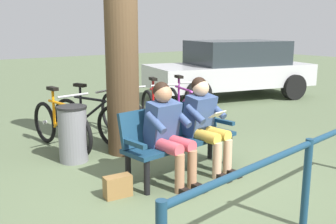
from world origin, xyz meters
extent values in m
plane|color=#566647|center=(0.00, 0.00, 0.00)|extent=(40.00, 40.00, 0.00)
cube|color=navy|center=(-0.10, -0.15, 0.42)|extent=(1.64, 0.60, 0.05)
cube|color=navy|center=(-0.08, -0.34, 0.66)|extent=(1.61, 0.30, 0.42)
cube|color=navy|center=(-0.86, -0.23, 0.56)|extent=(0.10, 0.40, 0.05)
cube|color=navy|center=(0.65, -0.07, 0.56)|extent=(0.10, 0.40, 0.05)
cylinder|color=black|center=(-0.84, -0.05, 0.20)|extent=(0.07, 0.07, 0.40)
cylinder|color=black|center=(0.60, 0.10, 0.20)|extent=(0.07, 0.07, 0.40)
cylinder|color=black|center=(-0.80, -0.39, 0.20)|extent=(0.07, 0.07, 0.40)
cylinder|color=black|center=(0.63, -0.24, 0.20)|extent=(0.07, 0.07, 0.40)
cube|color=#334772|center=(-0.42, -0.20, 0.71)|extent=(0.41, 0.34, 0.55)
sphere|color=#D8A884|center=(-0.42, -0.18, 1.06)|extent=(0.21, 0.21, 0.21)
sphere|color=black|center=(-0.41, -0.21, 1.10)|extent=(0.20, 0.20, 0.20)
cylinder|color=gold|center=(-0.54, -0.01, 0.49)|extent=(0.19, 0.41, 0.15)
cylinder|color=#D8A884|center=(-0.56, 0.19, 0.23)|extent=(0.11, 0.11, 0.45)
cube|color=black|center=(-0.57, 0.29, 0.04)|extent=(0.11, 0.23, 0.07)
cylinder|color=#334772|center=(-0.63, -0.10, 0.77)|extent=(0.12, 0.31, 0.23)
cylinder|color=gold|center=(-0.34, 0.01, 0.49)|extent=(0.19, 0.41, 0.15)
cylinder|color=#D8A884|center=(-0.36, 0.21, 0.23)|extent=(0.11, 0.11, 0.45)
cube|color=black|center=(-0.37, 0.31, 0.04)|extent=(0.11, 0.23, 0.07)
cylinder|color=#334772|center=(-0.23, -0.06, 0.77)|extent=(0.12, 0.31, 0.23)
cube|color=silver|center=(-0.45, 0.10, 0.77)|extent=(0.21, 0.14, 0.09)
cube|color=#334772|center=(0.22, -0.13, 0.71)|extent=(0.41, 0.34, 0.55)
sphere|color=#A87554|center=(0.22, -0.11, 1.06)|extent=(0.21, 0.21, 0.21)
sphere|color=black|center=(0.22, -0.14, 1.10)|extent=(0.20, 0.20, 0.20)
cylinder|color=#D84C59|center=(0.10, 0.05, 0.49)|extent=(0.19, 0.41, 0.15)
cylinder|color=#A87554|center=(0.08, 0.25, 0.23)|extent=(0.11, 0.11, 0.45)
cube|color=black|center=(0.07, 0.35, 0.04)|extent=(0.11, 0.23, 0.07)
cylinder|color=#334772|center=(0.01, -0.04, 0.77)|extent=(0.12, 0.31, 0.23)
cylinder|color=#D84C59|center=(0.30, 0.08, 0.49)|extent=(0.19, 0.41, 0.15)
cylinder|color=#A87554|center=(0.28, 0.27, 0.23)|extent=(0.11, 0.11, 0.45)
cube|color=black|center=(0.27, 0.37, 0.04)|extent=(0.11, 0.23, 0.07)
cylinder|color=#334772|center=(0.41, 0.01, 0.77)|extent=(0.12, 0.31, 0.23)
cube|color=olive|center=(0.89, -0.04, 0.12)|extent=(0.31, 0.17, 0.24)
cylinder|color=#4C3823|center=(0.03, -1.36, 1.57)|extent=(0.47, 0.47, 3.15)
cylinder|color=slate|center=(0.79, -1.43, 0.37)|extent=(0.39, 0.39, 0.74)
cylinder|color=black|center=(0.79, -1.43, 0.76)|extent=(0.41, 0.41, 0.03)
torus|color=black|center=(-1.51, -1.54, 0.33)|extent=(0.22, 0.66, 0.66)
cylinder|color=silver|center=(-1.51, -1.54, 0.33)|extent=(0.06, 0.07, 0.06)
torus|color=black|center=(-1.76, -2.53, 0.33)|extent=(0.22, 0.66, 0.66)
cylinder|color=silver|center=(-1.76, -2.53, 0.33)|extent=(0.06, 0.07, 0.06)
cylinder|color=#8C268C|center=(-1.63, -2.03, 0.71)|extent=(0.19, 0.62, 0.04)
cylinder|color=#8C268C|center=(-1.62, -1.96, 0.51)|extent=(0.18, 0.59, 0.43)
cylinder|color=#8C268C|center=(-1.68, -2.21, 0.63)|extent=(0.04, 0.04, 0.55)
cube|color=black|center=(-1.68, -2.21, 0.91)|extent=(0.14, 0.24, 0.05)
cylinder|color=#B2B2B7|center=(-1.54, -1.64, 0.88)|extent=(0.47, 0.15, 0.03)
torus|color=black|center=(-0.92, -1.57, 0.33)|extent=(0.24, 0.65, 0.66)
cylinder|color=silver|center=(-0.92, -1.57, 0.33)|extent=(0.06, 0.07, 0.06)
torus|color=black|center=(-1.20, -2.55, 0.33)|extent=(0.24, 0.65, 0.66)
cylinder|color=silver|center=(-1.20, -2.55, 0.33)|extent=(0.06, 0.07, 0.06)
cylinder|color=#B71414|center=(-1.06, -2.06, 0.71)|extent=(0.21, 0.62, 0.04)
cylinder|color=#B71414|center=(-1.04, -1.98, 0.51)|extent=(0.20, 0.58, 0.43)
cylinder|color=#B71414|center=(-1.11, -2.24, 0.63)|extent=(0.04, 0.04, 0.55)
cube|color=black|center=(-1.11, -2.24, 0.91)|extent=(0.15, 0.24, 0.05)
cylinder|color=#B2B2B7|center=(-0.95, -1.67, 0.88)|extent=(0.47, 0.16, 0.03)
torus|color=black|center=(-0.37, -1.66, 0.33)|extent=(0.11, 0.66, 0.66)
cylinder|color=silver|center=(-0.37, -1.66, 0.33)|extent=(0.05, 0.06, 0.06)
torus|color=black|center=(-0.45, -2.67, 0.33)|extent=(0.11, 0.66, 0.66)
cylinder|color=silver|center=(-0.45, -2.67, 0.33)|extent=(0.05, 0.06, 0.06)
cylinder|color=#337238|center=(-0.41, -2.17, 0.71)|extent=(0.09, 0.63, 0.04)
cylinder|color=#337238|center=(-0.40, -2.09, 0.51)|extent=(0.09, 0.60, 0.43)
cylinder|color=#337238|center=(-0.42, -2.35, 0.63)|extent=(0.04, 0.04, 0.55)
cube|color=black|center=(-0.42, -2.35, 0.91)|extent=(0.11, 0.23, 0.05)
cylinder|color=#B2B2B7|center=(-0.38, -1.76, 0.88)|extent=(0.48, 0.07, 0.03)
torus|color=black|center=(0.04, -1.65, 0.33)|extent=(0.27, 0.64, 0.66)
cylinder|color=silver|center=(0.04, -1.65, 0.33)|extent=(0.07, 0.07, 0.06)
torus|color=black|center=(0.36, -2.62, 0.33)|extent=(0.27, 0.64, 0.66)
cylinder|color=silver|center=(0.36, -2.62, 0.33)|extent=(0.07, 0.07, 0.06)
cylinder|color=black|center=(0.20, -2.13, 0.71)|extent=(0.24, 0.61, 0.04)
cylinder|color=black|center=(0.17, -2.06, 0.51)|extent=(0.23, 0.58, 0.43)
cylinder|color=black|center=(0.26, -2.31, 0.63)|extent=(0.04, 0.04, 0.55)
cube|color=black|center=(0.26, -2.31, 0.91)|extent=(0.16, 0.24, 0.05)
cylinder|color=#B2B2B7|center=(0.07, -1.75, 0.88)|extent=(0.47, 0.18, 0.03)
torus|color=black|center=(0.65, -1.54, 0.33)|extent=(0.14, 0.66, 0.66)
cylinder|color=silver|center=(0.65, -1.54, 0.33)|extent=(0.06, 0.07, 0.06)
torus|color=black|center=(0.78, -2.55, 0.33)|extent=(0.14, 0.66, 0.66)
cylinder|color=silver|center=(0.78, -2.55, 0.33)|extent=(0.06, 0.07, 0.06)
cylinder|color=orange|center=(0.71, -2.04, 0.71)|extent=(0.12, 0.63, 0.04)
cylinder|color=orange|center=(0.70, -1.96, 0.51)|extent=(0.11, 0.60, 0.43)
cylinder|color=orange|center=(0.74, -2.23, 0.63)|extent=(0.04, 0.04, 0.55)
cube|color=black|center=(0.74, -2.23, 0.91)|extent=(0.12, 0.23, 0.05)
cylinder|color=#B2B2B7|center=(0.66, -1.64, 0.88)|extent=(0.48, 0.09, 0.03)
cylinder|color=navy|center=(-0.16, 1.57, 0.42)|extent=(0.07, 0.07, 0.85)
cylinder|color=navy|center=(-0.16, 1.57, 0.81)|extent=(3.58, 0.51, 0.06)
cube|color=silver|center=(-4.53, -3.70, 0.59)|extent=(4.51, 2.78, 0.55)
cube|color=#262D33|center=(-4.73, -3.65, 1.17)|extent=(2.65, 2.17, 0.60)
cylinder|color=black|center=(-2.99, -3.16, 0.32)|extent=(0.67, 0.37, 0.64)
cylinder|color=black|center=(-3.43, -4.91, 0.32)|extent=(0.67, 0.37, 0.64)
cylinder|color=black|center=(-5.63, -2.49, 0.32)|extent=(0.67, 0.37, 0.64)
cylinder|color=black|center=(-6.08, -4.24, 0.32)|extent=(0.67, 0.37, 0.64)
camera|label=1|loc=(2.85, 3.48, 1.82)|focal=41.96mm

